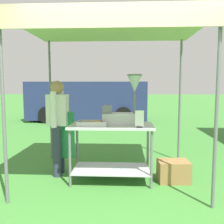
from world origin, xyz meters
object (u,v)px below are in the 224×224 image
vendor (58,123)px  supply_crate (173,171)px  donut_fryer (124,107)px  menu_sign (139,120)px  stall_canopy (112,31)px  donut_cart (111,141)px  van_navy (88,100)px  donut_tray (93,124)px

vendor → supply_crate: (1.91, -0.23, -0.74)m
donut_fryer → menu_sign: donut_fryer is taller
stall_canopy → donut_cart: 1.73m
donut_fryer → vendor: (-1.11, 0.20, -0.28)m
donut_cart → menu_sign: 0.62m
stall_canopy → menu_sign: bearing=-39.7°
supply_crate → stall_canopy: bearing=174.6°
stall_canopy → vendor: (-0.91, 0.13, -1.47)m
menu_sign → van_navy: bearing=104.2°
menu_sign → van_navy: 7.42m
menu_sign → van_navy: van_navy is taller
donut_cart → donut_tray: size_ratio=2.90×
stall_canopy → vendor: stall_canopy is taller
donut_tray → menu_sign: menu_sign is taller
donut_tray → van_navy: size_ratio=0.09×
donut_cart → supply_crate: size_ratio=2.62×
supply_crate → van_navy: bearing=109.0°
stall_canopy → donut_fryer: stall_canopy is taller
menu_sign → vendor: 1.43m
donut_cart → menu_sign: bearing=-30.9°
supply_crate → donut_tray: bearing=-174.6°
donut_fryer → supply_crate: bearing=-1.9°
stall_canopy → menu_sign: size_ratio=11.19×
donut_cart → donut_fryer: bearing=9.0°
stall_canopy → menu_sign: 1.46m
stall_canopy → van_navy: (-1.39, 6.83, -1.50)m
stall_canopy → donut_cart: bearing=-90.0°
donut_tray → van_navy: van_navy is taller
stall_canopy → donut_cart: (0.00, -0.10, -1.73)m
donut_cart → vendor: bearing=165.8°
donut_cart → donut_fryer: size_ratio=1.67×
donut_fryer → van_navy: size_ratio=0.16×
vendor → supply_crate: size_ratio=3.20×
donut_fryer → menu_sign: size_ratio=3.12×
donut_fryer → van_navy: donut_fryer is taller
vendor → stall_canopy: bearing=-8.3°
donut_fryer → donut_cart: bearing=-171.0°
donut_cart → donut_tray: bearing=-157.2°
vendor → donut_fryer: bearing=-10.3°
van_navy → supply_crate: bearing=-71.0°
stall_canopy → van_navy: size_ratio=0.56×
donut_fryer → vendor: bearing=169.7°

